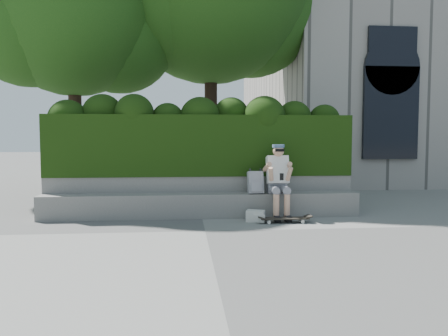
{
  "coord_description": "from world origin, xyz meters",
  "views": [
    {
      "loc": [
        -0.35,
        -6.95,
        1.51
      ],
      "look_at": [
        0.4,
        1.0,
        0.95
      ],
      "focal_mm": 35.0,
      "sensor_mm": 36.0,
      "label": 1
    }
  ],
  "objects": [
    {
      "name": "bench_ledge",
      "position": [
        0.0,
        1.25,
        0.23
      ],
      "size": [
        6.0,
        0.45,
        0.45
      ],
      "primitive_type": "cube",
      "color": "gray",
      "rests_on": "ground"
    },
    {
      "name": "backpack_ground",
      "position": [
        0.94,
        0.71,
        0.1
      ],
      "size": [
        0.37,
        0.32,
        0.2
      ],
      "primitive_type": "cube",
      "rotation": [
        0.0,
        0.0,
        -0.34
      ],
      "color": "beige",
      "rests_on": "ground"
    },
    {
      "name": "hedge",
      "position": [
        0.0,
        1.95,
        1.35
      ],
      "size": [
        6.0,
        1.0,
        1.2
      ],
      "primitive_type": "cube",
      "color": "black",
      "rests_on": "planter_wall"
    },
    {
      "name": "backpack_plaid",
      "position": [
        1.01,
        1.15,
        0.66
      ],
      "size": [
        0.3,
        0.17,
        0.42
      ],
      "primitive_type": "cube",
      "rotation": [
        0.0,
        0.0,
        0.07
      ],
      "color": "#B7B7BC",
      "rests_on": "bench_ledge"
    },
    {
      "name": "planter_wall",
      "position": [
        0.0,
        1.73,
        0.38
      ],
      "size": [
        6.0,
        0.5,
        0.75
      ],
      "primitive_type": "cube",
      "color": "gray",
      "rests_on": "ground"
    },
    {
      "name": "person",
      "position": [
        1.43,
        1.07,
        0.75
      ],
      "size": [
        0.4,
        0.76,
        1.38
      ],
      "color": "gray",
      "rests_on": "ground"
    },
    {
      "name": "skateboard",
      "position": [
        1.44,
        0.55,
        0.07
      ],
      "size": [
        0.86,
        0.22,
        0.09
      ],
      "rotation": [
        0.0,
        0.0,
        0.01
      ],
      "color": "black",
      "rests_on": "ground"
    },
    {
      "name": "tree_right",
      "position": [
        -3.16,
        4.87,
        4.8
      ],
      "size": [
        4.44,
        4.44,
        7.03
      ],
      "rotation": [
        0.0,
        0.0,
        0.41
      ],
      "color": "black",
      "rests_on": "ground"
    },
    {
      "name": "ground",
      "position": [
        0.0,
        0.0,
        0.0
      ],
      "size": [
        80.0,
        80.0,
        0.0
      ],
      "primitive_type": "plane",
      "color": "slate",
      "rests_on": "ground"
    }
  ]
}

